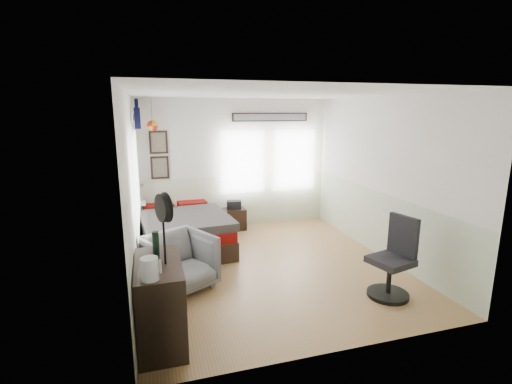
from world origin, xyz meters
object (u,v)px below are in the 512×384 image
(armchair, at_px, (179,262))
(nightstand, at_px, (234,219))
(dresser, at_px, (160,302))
(bed, at_px, (184,231))
(task_chair, at_px, (393,264))

(armchair, xyz_separation_m, nightstand, (1.34, 2.37, -0.17))
(dresser, xyz_separation_m, armchair, (0.30, 1.17, -0.06))
(bed, relative_size, armchair, 2.51)
(armchair, xyz_separation_m, task_chair, (2.73, -1.02, 0.06))
(task_chair, bearing_deg, bed, 120.01)
(bed, bearing_deg, dresser, -106.06)
(armchair, relative_size, nightstand, 1.92)
(task_chair, bearing_deg, armchair, 145.54)
(dresser, xyz_separation_m, task_chair, (3.03, 0.15, -0.00))
(nightstand, height_order, task_chair, task_chair)
(bed, bearing_deg, task_chair, -51.38)
(bed, xyz_separation_m, armchair, (-0.22, -1.58, 0.07))
(dresser, distance_m, nightstand, 3.91)
(nightstand, relative_size, task_chair, 0.41)
(dresser, height_order, nightstand, dresser)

